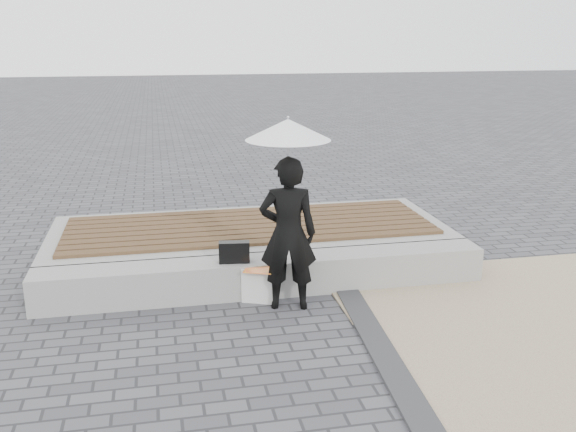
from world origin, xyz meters
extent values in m
plane|color=#4A494E|center=(0.00, 0.00, 0.00)|extent=(80.00, 80.00, 0.00)
cube|color=#313134|center=(0.75, -0.50, 0.02)|extent=(0.61, 5.20, 0.04)
cube|color=gray|center=(0.00, 1.60, 0.20)|extent=(5.00, 0.45, 0.40)
cube|color=gray|center=(0.00, 2.80, 0.20)|extent=(5.00, 2.00, 0.40)
imported|color=black|center=(0.16, 1.15, 0.81)|extent=(0.65, 0.49, 1.62)
cylinder|color=silver|center=(0.16, 1.15, 1.35)|extent=(0.02, 0.02, 0.85)
cone|color=white|center=(0.16, 1.15, 1.88)|extent=(0.85, 0.85, 0.21)
sphere|color=silver|center=(0.16, 1.15, 2.00)|extent=(0.03, 0.03, 0.03)
cube|color=black|center=(-0.36, 1.54, 0.52)|extent=(0.34, 0.15, 0.23)
cube|color=silver|center=(-0.12, 1.36, 0.19)|extent=(0.39, 0.27, 0.38)
cube|color=#F03443|center=(-0.12, 1.31, 0.38)|extent=(0.38, 0.33, 0.01)
camera|label=1|loc=(-1.11, -4.99, 2.80)|focal=40.07mm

